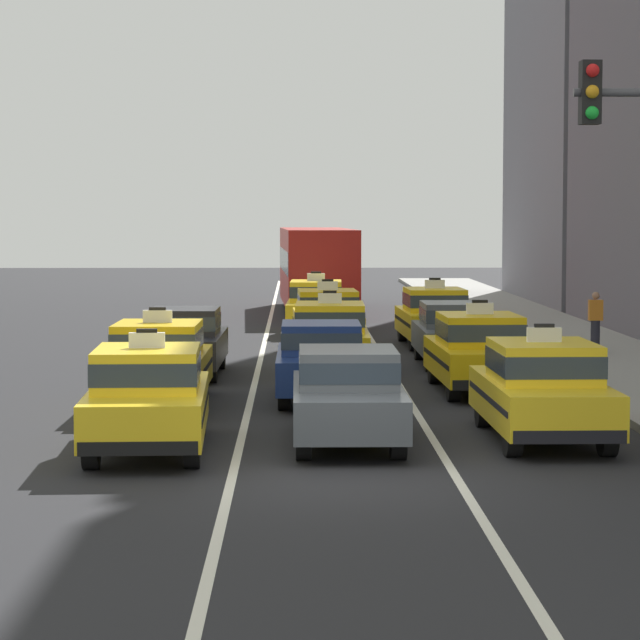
% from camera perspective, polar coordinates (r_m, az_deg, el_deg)
% --- Properties ---
extents(ground_plane, '(160.00, 160.00, 0.00)m').
position_cam_1_polar(ground_plane, '(19.88, 1.01, -6.52)').
color(ground_plane, '#232326').
extents(lane_stripe_left_center, '(0.14, 80.00, 0.01)m').
position_cam_1_polar(lane_stripe_left_center, '(39.70, -2.32, -1.10)').
color(lane_stripe_left_center, silver).
rests_on(lane_stripe_left_center, ground).
extents(lane_stripe_center_right, '(0.14, 80.00, 0.01)m').
position_cam_1_polar(lane_stripe_center_right, '(39.76, 2.30, -1.09)').
color(lane_stripe_center_right, silver).
rests_on(lane_stripe_center_right, ground).
extents(sidewalk_curb, '(4.00, 90.00, 0.15)m').
position_cam_1_polar(sidewalk_curb, '(35.60, 11.81, -1.69)').
color(sidewalk_curb, gray).
rests_on(sidewalk_curb, ground).
extents(taxi_left_nearest, '(1.98, 4.62, 1.96)m').
position_cam_1_polar(taxi_left_nearest, '(22.21, -7.03, -3.12)').
color(taxi_left_nearest, black).
rests_on(taxi_left_nearest, ground).
extents(taxi_left_second, '(1.85, 4.57, 1.96)m').
position_cam_1_polar(taxi_left_second, '(27.37, -6.60, -1.72)').
color(taxi_left_second, black).
rests_on(taxi_left_second, ground).
extents(sedan_left_third, '(1.82, 4.32, 1.58)m').
position_cam_1_polar(sedan_left_third, '(32.62, -5.54, -0.80)').
color(sedan_left_third, black).
rests_on(sedan_left_third, ground).
extents(sedan_center_nearest, '(1.76, 4.30, 1.58)m').
position_cam_1_polar(sedan_center_nearest, '(22.69, 1.14, -3.01)').
color(sedan_center_nearest, black).
rests_on(sedan_center_nearest, ground).
extents(sedan_center_second, '(1.78, 4.31, 1.58)m').
position_cam_1_polar(sedan_center_second, '(28.14, 0.04, -1.59)').
color(sedan_center_second, black).
rests_on(sedan_center_second, ground).
extents(taxi_center_third, '(1.91, 4.60, 1.96)m').
position_cam_1_polar(taxi_center_third, '(33.11, 0.40, -0.65)').
color(taxi_center_third, black).
rests_on(taxi_center_third, ground).
extents(taxi_center_fourth, '(1.95, 4.61, 1.96)m').
position_cam_1_polar(taxi_center_fourth, '(38.96, 0.30, 0.09)').
color(taxi_center_fourth, black).
rests_on(taxi_center_fourth, ground).
extents(taxi_center_fifth, '(1.94, 4.61, 1.96)m').
position_cam_1_polar(taxi_center_fifth, '(44.35, -0.16, 0.60)').
color(taxi_center_fifth, black).
rests_on(taxi_center_fifth, ground).
extents(bus_center_sixth, '(2.92, 11.28, 3.22)m').
position_cam_1_polar(bus_center_sixth, '(53.50, -0.15, 2.24)').
color(bus_center_sixth, black).
rests_on(bus_center_sixth, ground).
extents(taxi_right_nearest, '(1.87, 4.58, 1.96)m').
position_cam_1_polar(taxi_right_nearest, '(23.36, 9.05, -2.78)').
color(taxi_right_nearest, black).
rests_on(taxi_right_nearest, ground).
extents(taxi_right_second, '(1.92, 4.60, 1.96)m').
position_cam_1_polar(taxi_right_second, '(29.64, 6.49, -1.26)').
color(taxi_right_second, black).
rests_on(taxi_right_second, ground).
extents(sedan_right_third, '(1.76, 4.30, 1.58)m').
position_cam_1_polar(sedan_right_third, '(34.82, 5.48, -0.48)').
color(sedan_right_third, black).
rests_on(sedan_right_third, ground).
extents(taxi_right_fourth, '(1.94, 4.61, 1.96)m').
position_cam_1_polar(taxi_right_fourth, '(39.96, 4.67, 0.18)').
color(taxi_right_fourth, black).
rests_on(taxi_right_fourth, ground).
extents(pedestrian_by_storefront, '(0.36, 0.24, 1.58)m').
position_cam_1_polar(pedestrian_by_storefront, '(37.41, 11.16, -0.06)').
color(pedestrian_by_storefront, '#23232D').
rests_on(pedestrian_by_storefront, sidewalk_curb).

